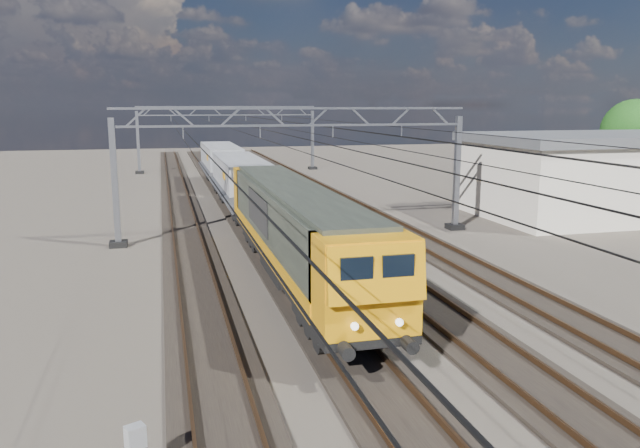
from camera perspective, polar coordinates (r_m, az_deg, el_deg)
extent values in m
plane|color=black|center=(30.81, -0.47, -2.73)|extent=(160.00, 160.00, 0.00)
cube|color=black|center=(29.99, -11.70, -3.22)|extent=(2.60, 140.00, 0.12)
cube|color=brown|center=(29.94, -13.09, -2.99)|extent=(0.08, 140.00, 0.16)
cube|color=brown|center=(29.99, -10.33, -2.86)|extent=(0.08, 140.00, 0.16)
cube|color=black|center=(30.40, -4.14, -2.83)|extent=(2.60, 140.00, 0.12)
cube|color=brown|center=(30.25, -5.49, -2.61)|extent=(0.08, 140.00, 0.16)
cube|color=brown|center=(30.49, -2.81, -2.46)|extent=(0.08, 140.00, 0.16)
cube|color=black|center=(31.32, 3.09, -2.41)|extent=(2.60, 140.00, 0.12)
cube|color=brown|center=(31.08, 1.82, -2.20)|extent=(0.08, 140.00, 0.16)
cube|color=brown|center=(31.50, 4.34, -2.05)|extent=(0.08, 140.00, 0.16)
cube|color=black|center=(32.71, 9.80, -1.98)|extent=(2.60, 140.00, 0.12)
cube|color=brown|center=(32.39, 8.64, -1.78)|extent=(0.08, 140.00, 0.16)
cube|color=brown|center=(32.97, 10.95, -1.64)|extent=(0.08, 140.00, 0.16)
cube|color=gray|center=(33.42, -18.25, 3.54)|extent=(0.30, 0.30, 6.60)
cube|color=gray|center=(37.24, 12.40, 4.53)|extent=(0.30, 0.30, 6.60)
cube|color=black|center=(33.93, -17.94, -1.74)|extent=(0.90, 0.90, 0.30)
cube|color=black|center=(37.70, 12.21, -0.23)|extent=(0.90, 0.90, 0.30)
cube|color=gray|center=(33.86, -2.13, 10.53)|extent=(19.30, 0.18, 0.12)
cube|color=gray|center=(33.87, -2.12, 9.00)|extent=(19.30, 0.18, 0.12)
cube|color=gray|center=(33.13, -16.52, 9.31)|extent=(1.03, 0.10, 0.94)
cube|color=gray|center=(33.13, -12.36, 9.50)|extent=(1.03, 0.10, 0.94)
cube|color=gray|center=(33.30, -8.21, 9.65)|extent=(1.03, 0.10, 0.94)
cube|color=gray|center=(33.63, -4.13, 9.74)|extent=(1.03, 0.10, 0.94)
cube|color=gray|center=(34.13, -0.14, 9.78)|extent=(1.03, 0.10, 0.94)
cube|color=gray|center=(34.78, 3.71, 9.78)|extent=(1.03, 0.10, 0.94)
cube|color=gray|center=(35.58, 7.41, 9.73)|extent=(1.03, 0.10, 0.94)
cube|color=gray|center=(36.52, 10.92, 9.66)|extent=(1.03, 0.10, 0.94)
cube|color=gray|center=(33.15, -12.41, 8.16)|extent=(0.06, 0.06, 0.65)
cube|color=gray|center=(33.52, -5.49, 8.39)|extent=(0.06, 0.06, 0.65)
cube|color=gray|center=(34.36, 1.19, 8.49)|extent=(0.06, 0.06, 0.65)
cube|color=gray|center=(35.63, 7.47, 8.49)|extent=(0.06, 0.06, 0.65)
cube|color=gray|center=(69.25, -16.29, 7.15)|extent=(0.30, 0.30, 6.60)
cube|color=gray|center=(71.18, -0.70, 7.67)|extent=(0.30, 0.30, 6.60)
cube|color=black|center=(69.50, -16.16, 4.56)|extent=(0.90, 0.90, 0.30)
cube|color=black|center=(71.42, -0.69, 5.14)|extent=(0.90, 0.90, 0.30)
cube|color=gray|center=(69.47, -8.48, 10.57)|extent=(19.30, 0.18, 0.12)
cube|color=gray|center=(69.47, -8.46, 9.83)|extent=(19.30, 0.18, 0.12)
cube|color=gray|center=(69.11, -15.44, 9.93)|extent=(1.03, 0.10, 0.94)
cube|color=gray|center=(69.11, -13.45, 10.02)|extent=(1.03, 0.10, 0.94)
cube|color=gray|center=(69.20, -11.45, 10.10)|extent=(1.03, 0.10, 0.94)
cube|color=gray|center=(69.36, -9.46, 10.17)|extent=(1.03, 0.10, 0.94)
cube|color=gray|center=(69.60, -7.48, 10.22)|extent=(1.03, 0.10, 0.94)
cube|color=gray|center=(69.92, -5.52, 10.27)|extent=(1.03, 0.10, 0.94)
cube|color=gray|center=(70.32, -3.57, 10.30)|extent=(1.03, 0.10, 0.94)
cube|color=gray|center=(70.80, -1.65, 10.32)|extent=(1.03, 0.10, 0.94)
cube|color=gray|center=(69.12, -13.47, 9.38)|extent=(0.06, 0.06, 0.65)
cube|color=gray|center=(69.30, -10.12, 9.51)|extent=(0.06, 0.06, 0.65)
cube|color=gray|center=(69.71, -6.79, 9.60)|extent=(0.06, 0.06, 0.65)
cube|color=gray|center=(70.35, -3.52, 9.67)|extent=(0.06, 0.06, 0.65)
cylinder|color=black|center=(37.16, -12.61, 7.91)|extent=(0.03, 140.00, 0.03)
cylinder|color=black|center=(37.14, -12.64, 8.68)|extent=(0.03, 140.00, 0.03)
cylinder|color=black|center=(37.49, -6.43, 8.13)|extent=(0.03, 140.00, 0.03)
cylinder|color=black|center=(37.47, -6.45, 8.89)|extent=(0.03, 140.00, 0.03)
cylinder|color=black|center=(38.24, -0.42, 8.24)|extent=(0.03, 140.00, 0.03)
cylinder|color=black|center=(38.22, -0.42, 8.99)|extent=(0.03, 140.00, 0.03)
cylinder|color=black|center=(39.39, 5.30, 8.27)|extent=(0.03, 140.00, 0.03)
cylinder|color=black|center=(39.37, 5.31, 9.00)|extent=(0.03, 140.00, 0.03)
cube|color=black|center=(19.74, 1.60, -8.32)|extent=(2.20, 3.60, 0.60)
cube|color=black|center=(32.02, -4.74, -0.88)|extent=(2.20, 3.60, 0.60)
cube|color=black|center=(25.70, -2.34, -2.90)|extent=(2.65, 20.00, 0.25)
cube|color=black|center=(25.79, -2.33, -3.72)|extent=(2.20, 4.50, 0.75)
cube|color=#242A23|center=(25.40, -2.37, 0.21)|extent=(2.65, 17.00, 2.60)
cube|color=orange|center=(25.37, -5.32, -2.15)|extent=(0.04, 17.00, 0.60)
cube|color=orange|center=(25.90, 0.57, -1.83)|extent=(0.04, 17.00, 0.60)
cube|color=black|center=(26.07, -5.74, 1.23)|extent=(0.05, 5.00, 1.40)
cube|color=black|center=(26.60, 0.04, 1.47)|extent=(0.05, 5.00, 1.40)
cube|color=#242A23|center=(25.18, -2.39, 3.28)|extent=(2.25, 18.00, 0.15)
cube|color=orange|center=(16.82, 4.06, -5.33)|extent=(2.65, 1.80, 2.60)
cube|color=orange|center=(15.82, 5.16, -4.51)|extent=(2.60, 0.46, 1.52)
cube|color=black|center=(15.54, 3.36, -4.39)|extent=(0.85, 0.08, 0.75)
cube|color=black|center=(15.89, 7.16, -4.11)|extent=(0.85, 0.08, 0.75)
cylinder|color=black|center=(15.96, 2.40, -11.55)|extent=(0.36, 0.50, 0.36)
cylinder|color=black|center=(16.50, 8.17, -10.89)|extent=(0.36, 0.50, 0.36)
cylinder|color=white|center=(15.90, 3.19, -9.32)|extent=(0.20, 0.08, 0.20)
cylinder|color=white|center=(16.28, 7.27, -8.91)|extent=(0.20, 0.08, 0.20)
cube|color=orange|center=(34.24, -5.51, 2.93)|extent=(2.65, 1.80, 2.60)
cube|color=orange|center=(35.11, -5.76, 3.95)|extent=(2.60, 0.46, 1.52)
cube|color=black|center=(35.12, -6.67, 4.09)|extent=(0.85, 0.08, 0.75)
cube|color=black|center=(35.28, -4.90, 4.16)|extent=(0.85, 0.08, 0.75)
cylinder|color=black|center=(35.52, -7.12, 0.90)|extent=(0.36, 0.50, 0.36)
cylinder|color=black|center=(35.76, -4.41, 1.02)|extent=(0.36, 0.50, 0.36)
cylinder|color=white|center=(35.35, -6.72, 1.85)|extent=(0.20, 0.08, 0.20)
cylinder|color=white|center=(35.53, -4.80, 1.93)|extent=(0.20, 0.08, 0.20)
cube|color=black|center=(38.53, -6.39, 1.04)|extent=(2.20, 2.60, 0.55)
cube|color=black|center=(47.36, -7.89, 2.83)|extent=(2.20, 2.60, 0.55)
cube|color=black|center=(42.89, -7.23, 2.50)|extent=(2.40, 13.00, 0.20)
cube|color=gray|center=(42.67, -7.28, 4.79)|extent=(2.80, 12.00, 1.80)
cube|color=#484A4F|center=(42.72, -8.51, 3.08)|extent=(1.48, 12.00, 1.36)
cube|color=#484A4F|center=(42.94, -5.98, 3.18)|extent=(1.48, 12.00, 1.36)
cube|color=orange|center=(39.55, -8.80, 4.42)|extent=(0.04, 1.20, 0.50)
cube|color=black|center=(52.49, -8.53, 3.59)|extent=(2.20, 2.60, 0.55)
cube|color=black|center=(61.39, -9.39, 4.60)|extent=(2.20, 2.60, 0.55)
cube|color=black|center=(56.90, -9.00, 4.50)|extent=(2.40, 13.00, 0.20)
cube|color=gray|center=(56.74, -9.05, 6.22)|extent=(2.80, 12.00, 1.80)
cube|color=#484A4F|center=(56.77, -9.97, 4.93)|extent=(1.48, 12.00, 1.36)
cube|color=#484A4F|center=(56.94, -8.06, 5.00)|extent=(1.48, 12.00, 1.36)
cube|color=orange|center=(53.64, -10.28, 6.03)|extent=(0.04, 1.20, 0.50)
cube|color=#B5B9BD|center=(13.33, -16.54, -18.13)|extent=(0.45, 0.40, 0.46)
cube|color=silver|center=(45.85, 25.37, 3.75)|extent=(18.00, 10.00, 4.80)
cube|color=#5A5D61|center=(45.65, 25.64, 7.11)|extent=(18.60, 10.60, 0.60)
cylinder|color=#382519|center=(57.13, 26.47, 4.29)|extent=(0.70, 0.70, 3.67)
sphere|color=#103C10|center=(56.91, 26.75, 7.59)|extent=(5.14, 5.14, 5.14)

